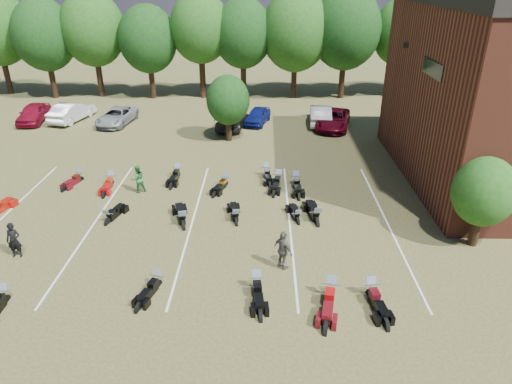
{
  "coord_description": "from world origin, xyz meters",
  "views": [
    {
      "loc": [
        0.63,
        -17.45,
        11.61
      ],
      "look_at": [
        0.26,
        4.0,
        1.2
      ],
      "focal_mm": 32.0,
      "sensor_mm": 36.0,
      "label": 1
    }
  ],
  "objects_px": {
    "car_4": "(258,116)",
    "motorcycle_3": "(158,287)",
    "person_black": "(14,240)",
    "person_grey": "(283,250)",
    "motorcycle_14": "(80,181)",
    "person_green": "(138,179)",
    "car_0": "(34,113)"
  },
  "relations": [
    {
      "from": "car_4",
      "to": "motorcycle_3",
      "type": "bearing_deg",
      "value": -84.74
    },
    {
      "from": "motorcycle_3",
      "to": "motorcycle_14",
      "type": "distance_m",
      "value": 12.45
    },
    {
      "from": "person_green",
      "to": "motorcycle_3",
      "type": "relative_size",
      "value": 0.83
    },
    {
      "from": "car_0",
      "to": "person_grey",
      "type": "height_order",
      "value": "person_grey"
    },
    {
      "from": "person_black",
      "to": "motorcycle_14",
      "type": "xyz_separation_m",
      "value": [
        -0.18,
        8.23,
        -0.85
      ]
    },
    {
      "from": "motorcycle_14",
      "to": "motorcycle_3",
      "type": "bearing_deg",
      "value": -38.45
    },
    {
      "from": "car_0",
      "to": "person_grey",
      "type": "distance_m",
      "value": 29.2
    },
    {
      "from": "car_0",
      "to": "car_4",
      "type": "height_order",
      "value": "car_0"
    },
    {
      "from": "motorcycle_3",
      "to": "motorcycle_14",
      "type": "bearing_deg",
      "value": 140.9
    },
    {
      "from": "car_0",
      "to": "motorcycle_3",
      "type": "distance_m",
      "value": 27.01
    },
    {
      "from": "car_0",
      "to": "motorcycle_14",
      "type": "bearing_deg",
      "value": -61.23
    },
    {
      "from": "person_black",
      "to": "person_grey",
      "type": "height_order",
      "value": "person_grey"
    },
    {
      "from": "person_black",
      "to": "car_0",
      "type": "bearing_deg",
      "value": 106.84
    },
    {
      "from": "person_green",
      "to": "motorcycle_3",
      "type": "bearing_deg",
      "value": 77.51
    },
    {
      "from": "person_grey",
      "to": "motorcycle_3",
      "type": "height_order",
      "value": "person_grey"
    },
    {
      "from": "person_grey",
      "to": "motorcycle_14",
      "type": "xyz_separation_m",
      "value": [
        -12.11,
        8.93,
        -0.91
      ]
    },
    {
      "from": "car_0",
      "to": "person_grey",
      "type": "bearing_deg",
      "value": -51.57
    },
    {
      "from": "person_black",
      "to": "person_green",
      "type": "relative_size",
      "value": 1.01
    },
    {
      "from": "person_black",
      "to": "motorcycle_14",
      "type": "height_order",
      "value": "person_black"
    },
    {
      "from": "car_4",
      "to": "person_green",
      "type": "bearing_deg",
      "value": -101.69
    },
    {
      "from": "car_4",
      "to": "person_green",
      "type": "relative_size",
      "value": 2.32
    },
    {
      "from": "car_4",
      "to": "person_black",
      "type": "xyz_separation_m",
      "value": [
        -10.55,
        -20.16,
        0.18
      ]
    },
    {
      "from": "motorcycle_14",
      "to": "person_black",
      "type": "bearing_deg",
      "value": -71.2
    },
    {
      "from": "person_black",
      "to": "motorcycle_3",
      "type": "relative_size",
      "value": 0.84
    },
    {
      "from": "person_green",
      "to": "motorcycle_14",
      "type": "distance_m",
      "value": 4.36
    },
    {
      "from": "person_green",
      "to": "person_black",
      "type": "bearing_deg",
      "value": 29.41
    },
    {
      "from": "car_0",
      "to": "person_black",
      "type": "bearing_deg",
      "value": -73.16
    },
    {
      "from": "person_grey",
      "to": "motorcycle_14",
      "type": "height_order",
      "value": "person_grey"
    },
    {
      "from": "motorcycle_3",
      "to": "motorcycle_14",
      "type": "relative_size",
      "value": 1.0
    },
    {
      "from": "person_black",
      "to": "person_green",
      "type": "height_order",
      "value": "person_black"
    },
    {
      "from": "person_grey",
      "to": "motorcycle_3",
      "type": "distance_m",
      "value": 5.42
    },
    {
      "from": "person_black",
      "to": "motorcycle_3",
      "type": "distance_m",
      "value": 7.15
    }
  ]
}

